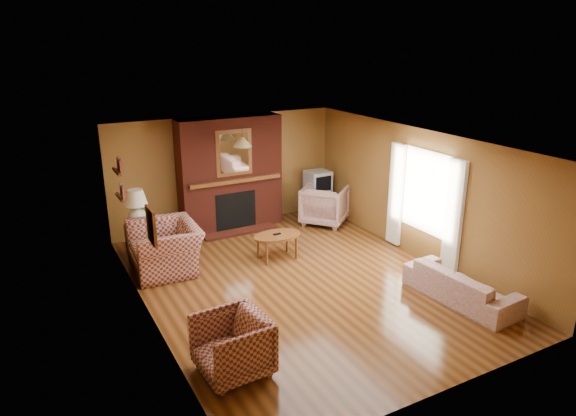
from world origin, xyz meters
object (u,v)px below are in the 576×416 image
side_table (140,240)px  plaid_armchair (232,346)px  fireplace (231,175)px  floral_sofa (461,285)px  crt_tv (318,181)px  floral_armchair (325,205)px  plaid_loveseat (165,248)px  tv_stand (317,203)px  coffee_table (277,237)px  table_lamp (136,206)px

side_table → plaid_armchair: bearing=-88.0°
fireplace → floral_sofa: size_ratio=1.31×
fireplace → floral_sofa: (1.90, -4.74, -0.91)m
fireplace → floral_sofa: bearing=-68.1°
floral_sofa → crt_tv: 4.58m
plaid_armchair → floral_sofa: size_ratio=0.46×
floral_sofa → floral_armchair: size_ratio=1.96×
plaid_loveseat → floral_sofa: size_ratio=0.70×
plaid_loveseat → tv_stand: size_ratio=2.20×
plaid_armchair → floral_sofa: plaid_armchair is taller
plaid_loveseat → crt_tv: crt_tv is taller
side_table → tv_stand: side_table is taller
fireplace → plaid_armchair: bearing=-112.4°
floral_sofa → tv_stand: (0.15, 4.55, 0.03)m
floral_armchair → side_table: size_ratio=1.58×
plaid_armchair → crt_tv: (4.00, 4.55, 0.44)m
fireplace → plaid_armchair: (-1.95, -4.74, -0.80)m
side_table → floral_sofa: bearing=-46.4°
floral_sofa → tv_stand: size_ratio=3.13×
floral_armchair → tv_stand: 0.57m
side_table → crt_tv: bearing=4.7°
coffee_table → tv_stand: (1.94, 1.74, -0.12)m
plaid_armchair → side_table: bearing=178.7°
floral_armchair → tv_stand: size_ratio=1.59×
plaid_loveseat → crt_tv: size_ratio=2.49×
plaid_loveseat → plaid_armchair: (-0.10, -3.30, -0.04)m
coffee_table → side_table: bearing=147.8°
plaid_loveseat → table_lamp: table_lamp is taller
floral_armchair → coffee_table: 2.17m
coffee_table → side_table: 2.61m
floral_sofa → table_lamp: bearing=39.0°
plaid_armchair → tv_stand: plaid_armchair is taller
fireplace → crt_tv: 2.09m
plaid_loveseat → tv_stand: bearing=110.1°
floral_armchair → table_lamp: table_lamp is taller
fireplace → coffee_table: (0.11, -1.93, -0.76)m
plaid_loveseat → floral_sofa: plaid_loveseat is taller
table_lamp → fireplace: bearing=14.3°
coffee_table → tv_stand: size_ratio=1.56×
floral_armchair → crt_tv: 0.67m
side_table → coffee_table: bearing=-32.2°
tv_stand → table_lamp: bearing=-172.3°
floral_armchair → tv_stand: bearing=-54.8°
plaid_loveseat → plaid_armchair: plaid_loveseat is taller
fireplace → plaid_loveseat: (-1.85, -1.43, -0.76)m
table_lamp → tv_stand: size_ratio=1.19×
plaid_loveseat → plaid_armchair: bearing=0.7°
fireplace → plaid_loveseat: fireplace is taller
plaid_armchair → floral_sofa: 3.85m
fireplace → coffee_table: 2.07m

